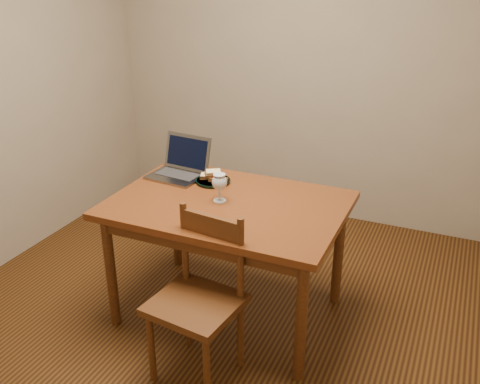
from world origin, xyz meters
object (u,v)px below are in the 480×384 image
at_px(chair, 198,293).
at_px(laptop, 181,165).
at_px(milk_glass, 220,188).
at_px(plate, 213,181).
at_px(table, 228,216).

bearing_deg(chair, laptop, 130.61).
bearing_deg(milk_glass, laptop, 146.32).
bearing_deg(milk_glass, plate, 124.25).
distance_m(chair, laptop, 0.99).
distance_m(chair, milk_glass, 0.63).
xyz_separation_m(chair, laptop, (-0.52, 0.78, 0.32)).
xyz_separation_m(plate, laptop, (-0.24, 0.04, 0.05)).
bearing_deg(plate, table, -47.66).
relative_size(table, laptop, 3.70).
bearing_deg(plate, milk_glass, -55.75).
height_order(chair, plate, chair).
bearing_deg(chair, plate, 117.34).
distance_m(table, milk_glass, 0.17).
height_order(table, milk_glass, milk_glass).
xyz_separation_m(table, milk_glass, (-0.05, -0.01, 0.17)).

